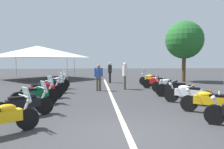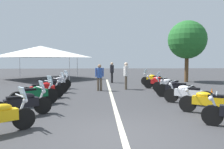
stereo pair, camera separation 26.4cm
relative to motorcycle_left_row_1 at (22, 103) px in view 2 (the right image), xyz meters
The scene contains 19 objects.
ground_plane 3.86m from the motorcycle_left_row_1, 123.17° to the right, with size 80.00×80.00×0.00m, color #38383A.
lane_centre_stripe 4.65m from the motorcycle_left_row_1, 43.93° to the right, with size 20.24×0.16×0.01m, color beige.
motorcycle_left_row_1 is the anchor object (origin of this frame).
motorcycle_left_row_2 1.79m from the motorcycle_left_row_1, ahead, with size 1.44×1.71×1.23m.
motorcycle_left_row_3 3.31m from the motorcycle_left_row_1, ahead, with size 1.19×1.92×1.00m.
motorcycle_left_row_4 4.99m from the motorcycle_left_row_1, ahead, with size 1.16×1.94×1.19m.
motorcycle_left_row_5 6.68m from the motorcycle_left_row_1, ahead, with size 1.37×1.63×1.20m.
motorcycle_right_row_1 6.41m from the motorcycle_left_row_1, 90.25° to the right, with size 1.32×1.76×0.99m.
motorcycle_right_row_2 6.62m from the motorcycle_left_row_1, 74.65° to the right, with size 1.40×1.79×1.00m.
motorcycle_right_row_3 7.23m from the motorcycle_left_row_1, 62.38° to the right, with size 1.10×1.87×1.02m.
motorcycle_right_row_4 8.30m from the motorcycle_left_row_1, 52.68° to the right, with size 1.21×1.80×1.19m.
motorcycle_right_row_5 9.24m from the motorcycle_left_row_1, 44.17° to the right, with size 1.17×1.90×0.99m.
motorcycle_right_row_6 10.72m from the motorcycle_left_row_1, 37.41° to the right, with size 1.26×1.74×1.20m.
traffic_cone_2 8.17m from the motorcycle_left_row_1, 72.65° to the right, with size 0.36×0.36×0.61m.
bystander_1 6.61m from the motorcycle_left_row_1, 22.92° to the right, with size 0.32×0.52×1.62m.
bystander_3 11.18m from the motorcycle_left_row_1, 18.55° to the right, with size 0.52×0.32×1.68m.
bystander_4 7.87m from the motorcycle_left_row_1, 32.84° to the right, with size 0.52×0.32×1.73m.
roadside_tree_0 15.13m from the motorcycle_left_row_1, 42.07° to the right, with size 3.20×3.20×5.17m.
event_tent 14.78m from the motorcycle_left_row_1, 12.30° to the left, with size 6.99×6.99×3.20m.
Camera 2 is at (-5.48, 0.56, 1.96)m, focal length 35.79 mm.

